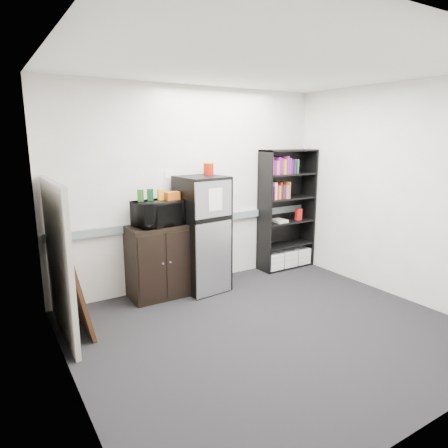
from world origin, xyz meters
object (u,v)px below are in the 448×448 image
object	(u,v)px
cabinet	(159,261)
refrigerator	(203,234)
microwave	(158,213)
bookshelf	(287,211)
cubicle_partition	(59,260)

from	to	relation	value
cabinet	refrigerator	distance (m)	0.68
microwave	refrigerator	world-z (taller)	refrigerator
bookshelf	cubicle_partition	distance (m)	3.46
microwave	refrigerator	distance (m)	0.69
cubicle_partition	microwave	xyz separation A→B (m)	(1.26, 0.40, 0.29)
cabinet	microwave	distance (m)	0.63
cubicle_partition	cabinet	world-z (taller)	cubicle_partition
cabinet	refrigerator	size ratio (longest dim) A/B	0.62
bookshelf	microwave	size ratio (longest dim) A/B	3.26
microwave	refrigerator	bearing A→B (deg)	-14.68
bookshelf	refrigerator	world-z (taller)	bookshelf
bookshelf	cabinet	distance (m)	2.22
cabinet	cubicle_partition	bearing A→B (deg)	-161.46
cabinet	microwave	xyz separation A→B (m)	(0.00, -0.02, 0.63)
bookshelf	cabinet	bearing A→B (deg)	-178.30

